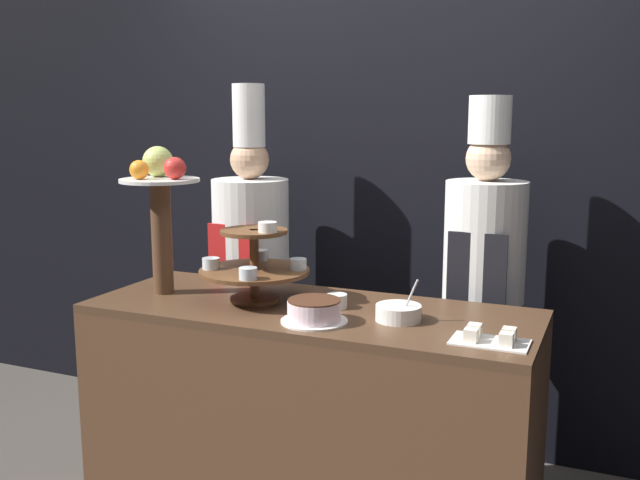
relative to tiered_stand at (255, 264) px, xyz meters
name	(u,v)px	position (x,y,z in m)	size (l,w,h in m)	color
wall_back	(389,170)	(0.24, 0.98, 0.31)	(10.00, 0.06, 2.80)	black
buffet_counter	(310,420)	(0.24, 0.00, -0.62)	(1.75, 0.67, 0.93)	brown
tiered_stand	(255,264)	(0.00, 0.00, 0.00)	(0.44, 0.44, 0.33)	brown
fruit_pedestal	(160,197)	(-0.43, -0.02, 0.25)	(0.33, 0.33, 0.61)	brown
cake_round	(314,311)	(0.34, -0.18, -0.11)	(0.24, 0.24, 0.08)	white
cup_white	(337,301)	(0.34, 0.03, -0.12)	(0.08, 0.08, 0.06)	white
cake_square_tray	(490,338)	(0.96, -0.17, -0.13)	(0.25, 0.15, 0.05)	white
serving_bowl_near	(399,313)	(0.61, -0.04, -0.12)	(0.17, 0.17, 0.16)	white
chef_left	(251,261)	(-0.35, 0.60, -0.13)	(0.38, 0.38, 1.82)	#28282D
chef_center_left	(483,277)	(0.80, 0.60, -0.11)	(0.35, 0.35, 1.75)	#38332D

